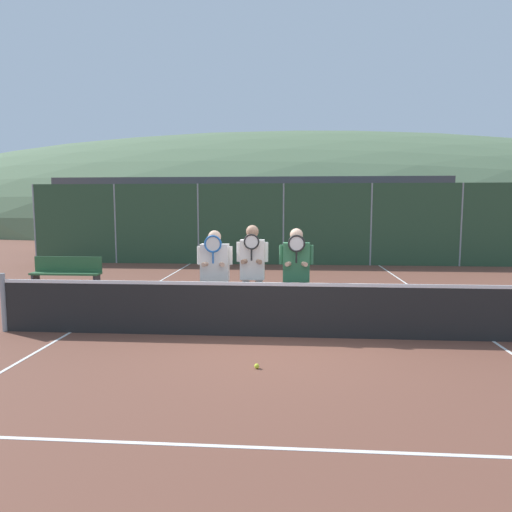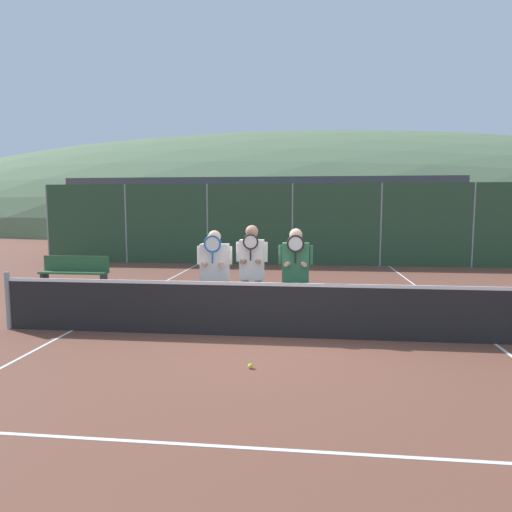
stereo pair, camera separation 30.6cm
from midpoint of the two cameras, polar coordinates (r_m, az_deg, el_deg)
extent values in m
plane|color=brown|center=(7.66, 3.28, -10.08)|extent=(120.00, 120.00, 0.00)
ellipsoid|color=#5B7551|center=(54.83, 6.02, 3.94)|extent=(102.74, 57.08, 19.98)
cube|color=#9EA3A8|center=(24.76, 1.25, 4.95)|extent=(18.88, 5.00, 3.20)
cube|color=#4C4C51|center=(24.79, 1.26, 9.07)|extent=(19.38, 5.50, 0.36)
cylinder|color=gray|center=(19.49, -24.19, 3.75)|extent=(0.06, 0.06, 2.98)
cylinder|color=gray|center=(18.09, -15.49, 3.92)|extent=(0.06, 0.06, 2.98)
cylinder|color=gray|center=(17.16, -5.59, 4.00)|extent=(0.06, 0.06, 2.98)
cylinder|color=gray|center=(16.79, 5.09, 3.96)|extent=(0.06, 0.06, 2.98)
cylinder|color=gray|center=(17.02, 15.85, 3.78)|extent=(0.06, 0.06, 2.98)
cylinder|color=gray|center=(17.81, 25.99, 3.48)|extent=(0.06, 0.06, 2.98)
cube|color=#2D4C33|center=(16.79, 5.09, 3.96)|extent=(19.04, 0.02, 2.98)
cylinder|color=gray|center=(9.06, -27.74, -4.95)|extent=(0.09, 0.09, 1.01)
cube|color=black|center=(7.55, 3.30, -6.94)|extent=(9.22, 0.02, 0.86)
cube|color=white|center=(7.46, 3.32, -3.56)|extent=(9.22, 0.03, 0.06)
cube|color=white|center=(11.25, -13.98, -4.95)|extent=(0.05, 16.00, 0.01)
cube|color=white|center=(11.01, 22.78, -5.50)|extent=(0.05, 16.00, 0.01)
cube|color=white|center=(4.41, 0.57, -22.84)|extent=(6.99, 0.05, 0.01)
cylinder|color=#56565B|center=(8.27, -5.01, -5.90)|extent=(0.13, 0.13, 0.83)
cylinder|color=#56565B|center=(8.22, -3.13, -5.96)|extent=(0.13, 0.13, 0.83)
cube|color=white|center=(8.12, -4.11, -0.80)|extent=(0.50, 0.22, 0.66)
sphere|color=tan|center=(8.07, -4.14, 2.42)|extent=(0.23, 0.23, 0.23)
cylinder|color=white|center=(8.16, -6.01, 0.12)|extent=(0.08, 0.08, 0.32)
cylinder|color=white|center=(8.06, -2.20, 0.08)|extent=(0.08, 0.08, 0.32)
cylinder|color=tan|center=(8.05, -5.10, -0.95)|extent=(0.16, 0.27, 0.08)
cylinder|color=tan|center=(8.01, -3.35, -0.98)|extent=(0.16, 0.27, 0.08)
cylinder|color=#1E5BAD|center=(7.93, -4.36, -0.18)|extent=(0.03, 0.03, 0.20)
torus|color=#1E5BAD|center=(7.91, -4.37, 1.52)|extent=(0.31, 0.03, 0.31)
cylinder|color=silver|center=(7.91, -4.37, 1.52)|extent=(0.25, 0.00, 0.25)
cylinder|color=white|center=(8.09, -0.24, -5.98)|extent=(0.13, 0.13, 0.88)
cylinder|color=white|center=(8.07, 1.39, -6.02)|extent=(0.13, 0.13, 0.88)
cube|color=white|center=(7.95, 0.58, -0.46)|extent=(0.42, 0.22, 0.69)
sphere|color=#997056|center=(7.90, 0.58, 3.10)|extent=(0.22, 0.22, 0.22)
cylinder|color=white|center=(7.96, -1.10, 0.54)|extent=(0.08, 0.08, 0.34)
cylinder|color=white|center=(7.91, 2.27, 0.50)|extent=(0.08, 0.08, 0.34)
cylinder|color=#997056|center=(7.87, -0.24, -0.63)|extent=(0.16, 0.27, 0.08)
cylinder|color=#997056|center=(7.85, 1.27, -0.65)|extent=(0.16, 0.27, 0.08)
cylinder|color=black|center=(7.76, 0.45, 0.16)|extent=(0.03, 0.03, 0.20)
torus|color=black|center=(7.74, 0.45, 1.79)|extent=(0.27, 0.03, 0.27)
cylinder|color=silver|center=(7.74, 0.45, 1.79)|extent=(0.22, 0.00, 0.22)
cylinder|color=#56565B|center=(8.03, 5.12, -6.19)|extent=(0.13, 0.13, 0.85)
cylinder|color=#56565B|center=(8.02, 6.92, -6.22)|extent=(0.13, 0.13, 0.85)
cube|color=#337047|center=(7.90, 6.08, -0.80)|extent=(0.46, 0.22, 0.67)
sphere|color=tan|center=(7.85, 6.12, 2.63)|extent=(0.22, 0.22, 0.22)
cylinder|color=#337047|center=(7.89, 4.25, 0.18)|extent=(0.08, 0.08, 0.33)
cylinder|color=#337047|center=(7.88, 7.93, 0.13)|extent=(0.08, 0.08, 0.33)
cylinder|color=tan|center=(7.81, 5.24, -0.96)|extent=(0.16, 0.27, 0.08)
cylinder|color=tan|center=(7.81, 6.91, -0.99)|extent=(0.16, 0.27, 0.08)
cylinder|color=black|center=(7.70, 6.08, -0.17)|extent=(0.03, 0.03, 0.20)
torus|color=black|center=(7.68, 6.10, 1.55)|extent=(0.30, 0.03, 0.30)
cylinder|color=silver|center=(7.68, 6.10, 1.55)|extent=(0.24, 0.00, 0.24)
cube|color=#285638|center=(19.84, -12.59, 1.88)|extent=(4.65, 1.82, 0.79)
cube|color=#2D3842|center=(19.80, -12.64, 3.95)|extent=(2.56, 1.67, 0.65)
cylinder|color=black|center=(18.55, -9.07, 0.43)|extent=(0.60, 0.16, 0.60)
cylinder|color=black|center=(20.33, -7.68, 0.95)|extent=(0.60, 0.16, 0.60)
cylinder|color=black|center=(19.57, -17.63, 0.51)|extent=(0.60, 0.16, 0.60)
cylinder|color=black|center=(21.27, -15.60, 1.01)|extent=(0.60, 0.16, 0.60)
cube|color=silver|center=(18.89, 2.38, 1.84)|extent=(4.20, 1.85, 0.81)
cube|color=#2D3842|center=(18.84, 2.40, 4.08)|extent=(2.31, 1.70, 0.66)
cylinder|color=black|center=(17.94, 6.52, 0.27)|extent=(0.60, 0.16, 0.60)
cylinder|color=black|center=(19.82, 6.51, 0.83)|extent=(0.60, 0.16, 0.60)
cylinder|color=black|center=(18.14, -2.14, 0.37)|extent=(0.60, 0.16, 0.60)
cylinder|color=black|center=(20.00, -1.34, 0.92)|extent=(0.60, 0.16, 0.60)
cube|color=slate|center=(19.51, 17.37, 1.71)|extent=(4.45, 1.87, 0.82)
cube|color=#2D3842|center=(19.47, 17.44, 3.90)|extent=(2.45, 1.72, 0.67)
cylinder|color=black|center=(18.96, 22.17, 0.17)|extent=(0.60, 0.16, 0.60)
cylinder|color=black|center=(20.79, 20.75, 0.72)|extent=(0.60, 0.16, 0.60)
cylinder|color=black|center=(18.38, 13.46, 0.28)|extent=(0.60, 0.16, 0.60)
cylinder|color=black|center=(20.27, 12.80, 0.84)|extent=(0.60, 0.16, 0.60)
cube|color=#2D6038|center=(12.78, -21.20, -1.95)|extent=(1.80, 0.36, 0.05)
cube|color=#2D6038|center=(12.89, -20.91, -0.86)|extent=(1.80, 0.04, 0.40)
cube|color=#333338|center=(13.21, -24.31, -2.81)|extent=(0.06, 0.32, 0.40)
cube|color=#333338|center=(12.45, -17.81, -3.08)|extent=(0.06, 0.32, 0.40)
sphere|color=#CCDB33|center=(6.23, 0.73, -13.60)|extent=(0.07, 0.07, 0.07)
camera|label=1|loc=(0.15, -88.93, 0.12)|focal=32.00mm
camera|label=2|loc=(0.15, 91.07, -0.12)|focal=32.00mm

